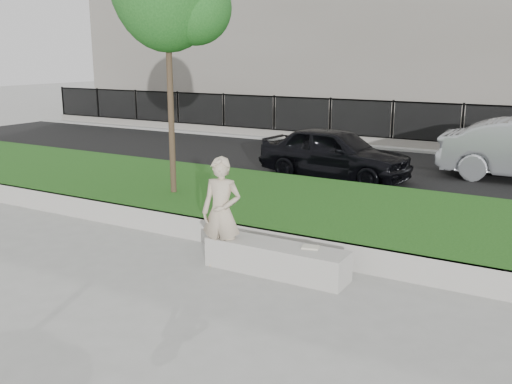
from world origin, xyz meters
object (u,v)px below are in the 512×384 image
Objects in this scene: stone_bench at (276,259)px; car_dark at (335,153)px; man at (221,213)px; book at (311,247)px.

car_dark is at bearing 105.03° from stone_bench.
car_dark is (-1.67, 6.23, 0.47)m from stone_bench.
man is 0.43× the size of car_dark.
stone_bench is 0.56× the size of car_dark.
man reaches higher than stone_bench.
man reaches higher than book.
man is 1.39m from book.
man is at bearing -169.75° from stone_bench.
car_dark reaches higher than book.
book is at bearing -0.26° from man.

